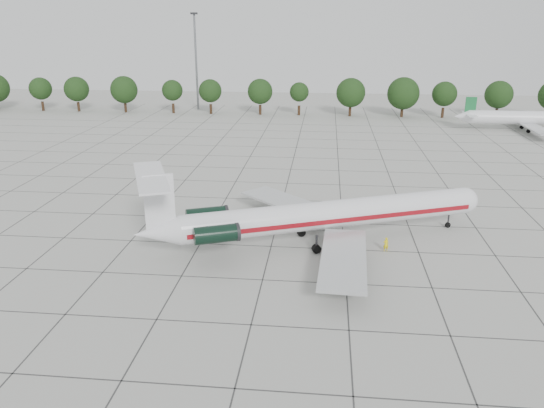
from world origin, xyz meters
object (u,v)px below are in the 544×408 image
at_px(main_airliner, 314,216).
at_px(ground_crew, 386,244).
at_px(bg_airliner_d, 530,118).
at_px(floodlight_mast, 196,56).

height_order(main_airliner, ground_crew, main_airliner).
relative_size(ground_crew, bg_airliner_d, 0.06).
bearing_deg(main_airliner, ground_crew, -31.51).
bearing_deg(ground_crew, main_airliner, -17.07).
bearing_deg(main_airliner, floodlight_mast, 88.80).
relative_size(bg_airliner_d, floodlight_mast, 1.11).
xyz_separation_m(bg_airliner_d, floodlight_mast, (-80.99, 22.44, 11.37)).
relative_size(main_airliner, floodlight_mast, 1.52).
bearing_deg(ground_crew, floodlight_mast, -72.89).
bearing_deg(floodlight_mast, main_airliner, -69.10).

